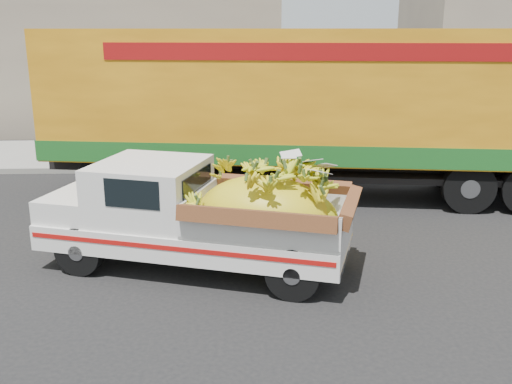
{
  "coord_description": "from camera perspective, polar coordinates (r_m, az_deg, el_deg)",
  "views": [
    {
      "loc": [
        -0.64,
        -8.25,
        3.75
      ],
      "look_at": [
        -0.3,
        0.75,
        1.2
      ],
      "focal_mm": 40.0,
      "sensor_mm": 36.0,
      "label": 1
    }
  ],
  "objects": [
    {
      "name": "building_left",
      "position": [
        24.57,
        -20.02,
        11.97
      ],
      "size": [
        18.0,
        6.0,
        5.0
      ],
      "primitive_type": "cube",
      "color": "gray",
      "rests_on": "ground"
    },
    {
      "name": "sidewalk",
      "position": [
        17.9,
        -0.04,
        3.94
      ],
      "size": [
        60.0,
        4.0,
        0.14
      ],
      "primitive_type": "cube",
      "color": "gray",
      "rests_on": "ground"
    },
    {
      "name": "ground",
      "position": [
        9.09,
        2.12,
        -8.59
      ],
      "size": [
        100.0,
        100.0,
        0.0
      ],
      "primitive_type": "plane",
      "color": "black",
      "rests_on": "ground"
    },
    {
      "name": "curb",
      "position": [
        15.85,
        0.24,
        2.4
      ],
      "size": [
        60.0,
        0.25,
        0.15
      ],
      "primitive_type": "cube",
      "color": "gray",
      "rests_on": "ground"
    },
    {
      "name": "pickup_truck",
      "position": [
        9.11,
        -3.85,
        -2.3
      ],
      "size": [
        5.22,
        3.15,
        1.72
      ],
      "rotation": [
        0.0,
        0.0,
        -0.3
      ],
      "color": "black",
      "rests_on": "ground"
    },
    {
      "name": "semi_trailer",
      "position": [
        13.16,
        5.13,
        8.63
      ],
      "size": [
        12.05,
        4.09,
        3.8
      ],
      "rotation": [
        0.0,
        0.0,
        -0.13
      ],
      "color": "black",
      "rests_on": "ground"
    }
  ]
}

